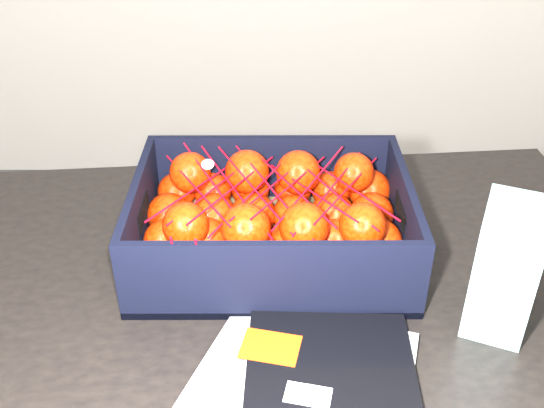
{
  "coord_description": "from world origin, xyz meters",
  "views": [
    {
      "loc": [
        0.22,
        -0.64,
        1.37
      ],
      "look_at": [
        0.22,
        0.14,
        0.86
      ],
      "focal_mm": 41.89,
      "sensor_mm": 36.0,
      "label": 1
    }
  ],
  "objects_px": {
    "produce_crate": "(272,231)",
    "retail_carton": "(505,267)",
    "magazine_stack": "(307,398)",
    "table": "(264,341)"
  },
  "relations": [
    {
      "from": "magazine_stack",
      "to": "produce_crate",
      "type": "relative_size",
      "value": 0.82
    },
    {
      "from": "magazine_stack",
      "to": "retail_carton",
      "type": "bearing_deg",
      "value": 29.26
    },
    {
      "from": "table",
      "to": "magazine_stack",
      "type": "bearing_deg",
      "value": -75.24
    },
    {
      "from": "table",
      "to": "magazine_stack",
      "type": "height_order",
      "value": "magazine_stack"
    },
    {
      "from": "produce_crate",
      "to": "retail_carton",
      "type": "distance_m",
      "value": 0.35
    },
    {
      "from": "table",
      "to": "produce_crate",
      "type": "xyz_separation_m",
      "value": [
        0.01,
        0.1,
        0.14
      ]
    },
    {
      "from": "produce_crate",
      "to": "retail_carton",
      "type": "height_order",
      "value": "retail_carton"
    },
    {
      "from": "table",
      "to": "produce_crate",
      "type": "distance_m",
      "value": 0.17
    },
    {
      "from": "magazine_stack",
      "to": "retail_carton",
      "type": "xyz_separation_m",
      "value": [
        0.27,
        0.15,
        0.08
      ]
    },
    {
      "from": "table",
      "to": "produce_crate",
      "type": "height_order",
      "value": "produce_crate"
    }
  ]
}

